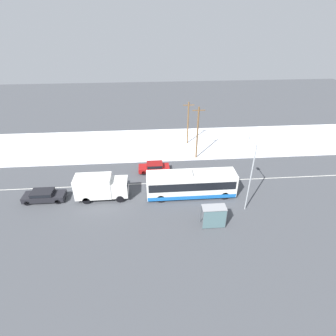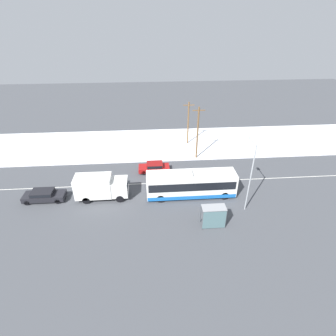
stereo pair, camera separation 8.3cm
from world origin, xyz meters
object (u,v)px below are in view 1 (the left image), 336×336
pedestrian_at_stop (209,212)px  utility_pole_snowlot (188,123)px  box_truck (100,186)px  parked_car_near_truck (44,195)px  streetlamp (250,169)px  sedan_car (154,167)px  city_bus (191,184)px  utility_pole_roadside (197,133)px  bus_shelter (214,214)px

pedestrian_at_stop → utility_pole_snowlot: size_ratio=0.22×
box_truck → utility_pole_snowlot: size_ratio=0.85×
utility_pole_snowlot → parked_car_near_truck: bearing=-143.0°
streetlamp → parked_car_near_truck: bearing=172.7°
parked_car_near_truck → box_truck: bearing=-0.1°
streetlamp → sedan_car: bearing=139.4°
city_bus → sedan_car: city_bus is taller
utility_pole_roadside → utility_pole_snowlot: size_ratio=1.12×
city_bus → utility_pole_snowlot: (1.70, 14.81, 2.20)m
bus_shelter → utility_pole_roadside: (0.83, 15.22, 2.58)m
city_bus → pedestrian_at_stop: bearing=-74.8°
box_truck → pedestrian_at_stop: bearing=-21.7°
sedan_car → box_truck: bearing=40.7°
pedestrian_at_stop → bus_shelter: 1.45m
sedan_car → parked_car_near_truck: sedan_car is taller
city_bus → box_truck: bearing=178.5°
box_truck → parked_car_near_truck: bearing=179.9°
sedan_car → parked_car_near_truck: size_ratio=0.90×
sedan_car → pedestrian_at_stop: 11.78m
box_truck → utility_pole_snowlot: utility_pole_snowlot is taller
sedan_car → utility_pole_roadside: (6.58, 3.54, 3.50)m
box_truck → utility_pole_snowlot: (12.53, 14.53, 2.16)m
bus_shelter → utility_pole_snowlot: 20.68m
pedestrian_at_stop → utility_pole_snowlot: 19.53m
city_bus → utility_pole_snowlot: utility_pole_snowlot is taller
box_truck → bus_shelter: size_ratio=2.49×
pedestrian_at_stop → parked_car_near_truck: bearing=165.7°
utility_pole_roadside → city_bus: bearing=-103.8°
bus_shelter → utility_pole_roadside: size_ratio=0.30×
city_bus → bus_shelter: bearing=-75.5°
sedan_car → pedestrian_at_stop: size_ratio=2.66×
utility_pole_roadside → streetlamp: bearing=-74.1°
utility_pole_snowlot → pedestrian_at_stop: bearing=-91.4°
box_truck → parked_car_near_truck: box_truck is taller
sedan_car → parked_car_near_truck: 14.45m
bus_shelter → city_bus: bearing=104.5°
city_bus → utility_pole_snowlot: bearing=83.4°
parked_car_near_truck → utility_pole_roadside: bearing=24.7°
parked_car_near_truck → streetlamp: (23.36, -3.00, 4.36)m
bus_shelter → utility_pole_roadside: bearing=86.9°
parked_car_near_truck → bus_shelter: bearing=-17.6°
city_bus → parked_car_near_truck: 17.60m
pedestrian_at_stop → utility_pole_roadside: size_ratio=0.20×
pedestrian_at_stop → sedan_car: bearing=117.8°
parked_car_near_truck → utility_pole_roadside: utility_pole_roadside is taller
pedestrian_at_stop → utility_pole_roadside: (1.09, 13.96, 3.26)m
city_bus → parked_car_near_truck: (-17.57, 0.30, -0.87)m
city_bus → bus_shelter: (1.49, -5.76, 0.05)m
city_bus → streetlamp: bearing=-25.0°
sedan_car → city_bus: bearing=125.8°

